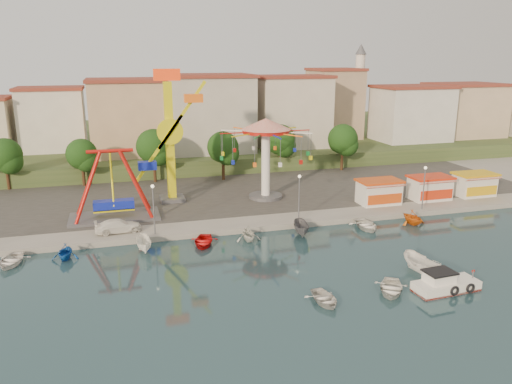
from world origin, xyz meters
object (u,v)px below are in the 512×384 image
object	(u,v)px
cabin_motorboat	(445,285)
kamikaze_tower	(173,140)
rowboat_a	(325,299)
van	(118,226)
wave_swinger	(266,140)
pirate_ship_ride	(112,186)
skiff	(422,266)

from	to	relation	value
cabin_motorboat	kamikaze_tower	bearing A→B (deg)	116.87
cabin_motorboat	rowboat_a	xyz separation A→B (m)	(-10.21, 0.77, -0.16)
rowboat_a	van	world-z (taller)	van
van	wave_swinger	bearing A→B (deg)	-71.15
wave_swinger	rowboat_a	size ratio (longest dim) A/B	3.40
rowboat_a	van	xyz separation A→B (m)	(-15.03, 19.45, 0.94)
pirate_ship_ride	cabin_motorboat	size ratio (longest dim) A/B	1.79
skiff	van	distance (m)	30.45
rowboat_a	van	bearing A→B (deg)	125.45
van	kamikaze_tower	bearing A→B (deg)	-40.65
van	pirate_ship_ride	bearing A→B (deg)	-1.96
wave_swinger	skiff	distance (m)	27.35
cabin_motorboat	van	xyz separation A→B (m)	(-25.25, 20.22, 0.78)
cabin_motorboat	van	distance (m)	32.36
kamikaze_tower	van	world-z (taller)	kamikaze_tower
wave_swinger	skiff	bearing A→B (deg)	-75.89
pirate_ship_ride	skiff	bearing A→B (deg)	-40.83
cabin_motorboat	rowboat_a	bearing A→B (deg)	171.99
kamikaze_tower	rowboat_a	distance (m)	31.80
pirate_ship_ride	kamikaze_tower	world-z (taller)	kamikaze_tower
kamikaze_tower	wave_swinger	bearing A→B (deg)	-8.47
kamikaze_tower	wave_swinger	size ratio (longest dim) A/B	1.42
pirate_ship_ride	cabin_motorboat	world-z (taller)	pirate_ship_ride
rowboat_a	skiff	xyz separation A→B (m)	(10.22, 2.44, 0.52)
kamikaze_tower	rowboat_a	world-z (taller)	kamikaze_tower
skiff	van	size ratio (longest dim) A/B	0.95
cabin_motorboat	rowboat_a	distance (m)	10.24
pirate_ship_ride	rowboat_a	size ratio (longest dim) A/B	2.93
kamikaze_tower	wave_swinger	xyz separation A→B (m)	(11.61, -1.73, -0.31)
kamikaze_tower	pirate_ship_ride	bearing A→B (deg)	-145.48
kamikaze_tower	cabin_motorboat	size ratio (longest dim) A/B	2.96
rowboat_a	van	distance (m)	24.60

